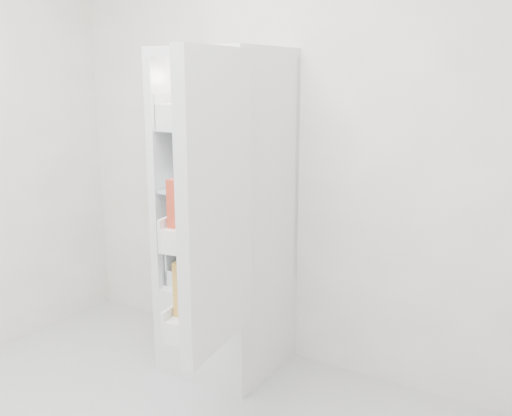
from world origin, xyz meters
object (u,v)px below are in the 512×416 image
Objects in this scene: refrigerator at (230,253)px; mushroom_bowl at (201,232)px; red_cabbage at (231,227)px; fridge_door at (212,209)px.

mushroom_bowl is at bearing -159.91° from refrigerator.
red_cabbage is 0.22m from mushroom_bowl.
fridge_door is at bearing -48.25° from mushroom_bowl.
mushroom_bowl is (-0.17, -0.06, 0.11)m from refrigerator.
refrigerator is 0.19m from red_cabbage.
red_cabbage is (0.05, -0.06, 0.17)m from refrigerator.
fridge_door is (0.51, -0.57, 0.31)m from mushroom_bowl.
refrigerator reaches higher than fridge_door.
refrigerator is 0.21m from mushroom_bowl.
mushroom_bowl is at bearing 32.87° from fridge_door.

